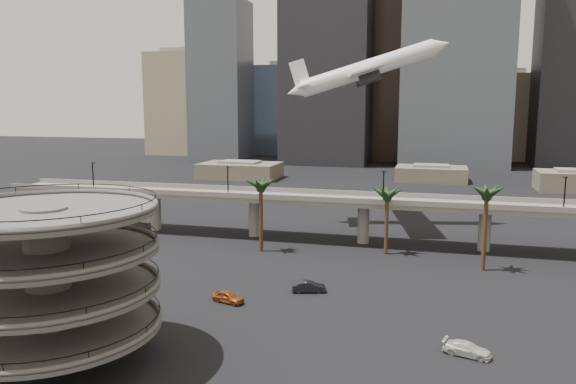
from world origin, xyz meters
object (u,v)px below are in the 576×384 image
(airborne_jet, at_px, (366,70))
(car_a, at_px, (228,297))
(parking_ramp, at_px, (48,270))
(car_b, at_px, (309,287))
(car_c, at_px, (467,349))
(overpass, at_px, (308,203))

(airborne_jet, bearing_deg, car_a, -112.80)
(parking_ramp, relative_size, car_a, 4.87)
(airborne_jet, height_order, car_b, airborne_jet)
(car_a, bearing_deg, parking_ramp, 170.18)
(car_a, xyz_separation_m, car_b, (9.48, 6.96, 0.02))
(car_a, distance_m, car_c, 31.46)
(airborne_jet, bearing_deg, car_b, -103.33)
(parking_ramp, bearing_deg, car_a, 62.90)
(airborne_jet, distance_m, car_a, 65.44)
(parking_ramp, distance_m, car_b, 36.04)
(car_c, bearing_deg, airborne_jet, 32.00)
(parking_ramp, relative_size, car_b, 4.61)
(overpass, distance_m, car_c, 54.50)
(car_a, relative_size, car_b, 0.95)
(overpass, height_order, car_c, overpass)
(airborne_jet, relative_size, car_a, 7.76)
(car_c, bearing_deg, overpass, 46.45)
(parking_ramp, height_order, car_c, parking_ramp)
(overpass, bearing_deg, car_c, -58.57)
(parking_ramp, bearing_deg, overpass, 77.57)
(parking_ramp, distance_m, overpass, 60.46)
(airborne_jet, height_order, car_a, airborne_jet)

